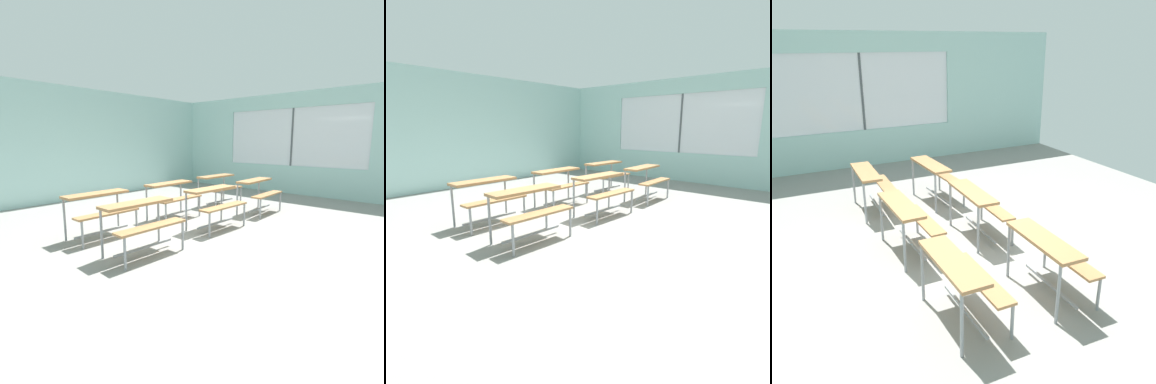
{
  "view_description": "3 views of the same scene",
  "coord_description": "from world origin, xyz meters",
  "views": [
    {
      "loc": [
        -3.8,
        -3.3,
        1.6
      ],
      "look_at": [
        0.45,
        0.48,
        0.62
      ],
      "focal_mm": 28.0,
      "sensor_mm": 36.0,
      "label": 1
    },
    {
      "loc": [
        -3.8,
        -3.3,
        1.6
      ],
      "look_at": [
        -0.18,
        -0.04,
        0.54
      ],
      "focal_mm": 28.0,
      "sensor_mm": 36.0,
      "label": 2
    },
    {
      "loc": [
        -4.44,
        2.66,
        2.79
      ],
      "look_at": [
        0.91,
        -0.02,
        0.57
      ],
      "focal_mm": 38.26,
      "sensor_mm": 36.0,
      "label": 3
    }
  ],
  "objects": [
    {
      "name": "ground",
      "position": [
        0.0,
        0.0,
        -0.03
      ],
      "size": [
        10.0,
        9.0,
        0.05
      ],
      "primitive_type": "cube",
      "color": "gray"
    },
    {
      "name": "wall_back",
      "position": [
        0.0,
        4.5,
        1.5
      ],
      "size": [
        10.0,
        0.12,
        3.0
      ],
      "primitive_type": "cube",
      "color": "#A8D1CC",
      "rests_on": "ground"
    },
    {
      "name": "desk_bench_r0c1",
      "position": [
        0.49,
        -0.06,
        0.56
      ],
      "size": [
        1.13,
        0.64,
        0.74
      ],
      "rotation": [
        0.0,
        0.0,
        -0.05
      ],
      "color": "#A87547",
      "rests_on": "ground"
    },
    {
      "name": "wall_right",
      "position": [
        5.0,
        -0.13,
        1.45
      ],
      "size": [
        0.12,
        9.0,
        3.0
      ],
      "color": "#A8D1CC",
      "rests_on": "ground"
    },
    {
      "name": "desk_bench_r1c1",
      "position": [
        0.49,
        1.04,
        0.56
      ],
      "size": [
        1.11,
        0.6,
        0.74
      ],
      "rotation": [
        0.0,
        0.0,
        0.01
      ],
      "color": "#A87547",
      "rests_on": "ground"
    },
    {
      "name": "desk_bench_r1c0",
      "position": [
        -1.19,
        1.05,
        0.56
      ],
      "size": [
        1.1,
        0.6,
        0.74
      ],
      "rotation": [
        0.0,
        0.0,
        -0.01
      ],
      "color": "#A87547",
      "rests_on": "ground"
    },
    {
      "name": "desk_bench_r0c0",
      "position": [
        -1.21,
        -0.06,
        0.56
      ],
      "size": [
        1.12,
        0.63,
        0.74
      ],
      "rotation": [
        0.0,
        0.0,
        -0.04
      ],
      "color": "#A87547",
      "rests_on": "ground"
    },
    {
      "name": "desk_bench_r0c2",
      "position": [
        2.09,
        -0.05,
        0.56
      ],
      "size": [
        1.12,
        0.63,
        0.74
      ],
      "rotation": [
        0.0,
        0.0,
        0.04
      ],
      "color": "#A87547",
      "rests_on": "ground"
    },
    {
      "name": "desk_bench_r1c2",
      "position": [
        2.17,
        1.09,
        0.56
      ],
      "size": [
        1.12,
        0.64,
        0.74
      ],
      "rotation": [
        0.0,
        0.0,
        -0.04
      ],
      "color": "#A87547",
      "rests_on": "ground"
    }
  ]
}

